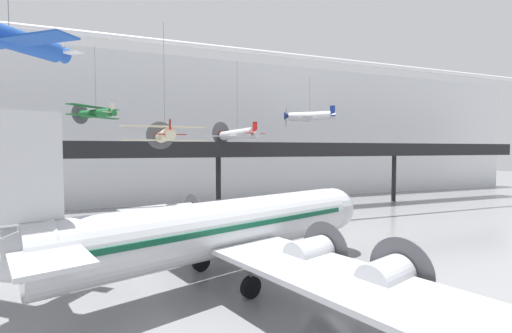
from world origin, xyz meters
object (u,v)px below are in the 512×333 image
(suspended_plane_silver_racer, at_px, (237,134))
(suspended_plane_cream_biplane, at_px, (165,135))
(suspended_plane_blue_trainer, at_px, (10,39))
(stanchion_barrier, at_px, (362,273))
(info_sign_pedestal, at_px, (427,276))
(airliner_silver_main, at_px, (218,229))
(suspended_plane_green_biplane, at_px, (96,113))
(suspended_plane_white_twin, at_px, (309,116))

(suspended_plane_silver_racer, xyz_separation_m, suspended_plane_cream_biplane, (-9.81, -10.08, -0.63))
(suspended_plane_cream_biplane, bearing_deg, suspended_plane_blue_trainer, 126.10)
(suspended_plane_silver_racer, relative_size, suspended_plane_cream_biplane, 0.95)
(suspended_plane_cream_biplane, distance_m, stanchion_barrier, 19.32)
(info_sign_pedestal, bearing_deg, airliner_silver_main, 150.91)
(suspended_plane_green_biplane, bearing_deg, info_sign_pedestal, 174.37)
(suspended_plane_white_twin, bearing_deg, suspended_plane_blue_trainer, 62.93)
(suspended_plane_cream_biplane, xyz_separation_m, stanchion_barrier, (11.70, -11.93, -9.70))
(suspended_plane_blue_trainer, distance_m, suspended_plane_silver_racer, 26.25)
(suspended_plane_white_twin, distance_m, info_sign_pedestal, 33.09)
(airliner_silver_main, xyz_separation_m, suspended_plane_silver_racer, (7.50, 19.62, 7.03))
(airliner_silver_main, relative_size, stanchion_barrier, 28.57)
(stanchion_barrier, xyz_separation_m, info_sign_pedestal, (3.54, -2.13, 0.13))
(suspended_plane_blue_trainer, bearing_deg, suspended_plane_silver_racer, 170.60)
(suspended_plane_cream_biplane, distance_m, suspended_plane_white_twin, 27.79)
(suspended_plane_green_biplane, bearing_deg, stanchion_barrier, 171.90)
(airliner_silver_main, xyz_separation_m, suspended_plane_white_twin, (20.63, 24.80, 10.15))
(suspended_plane_white_twin, xyz_separation_m, stanchion_barrier, (-11.23, -27.17, -13.44))
(suspended_plane_cream_biplane, distance_m, info_sign_pedestal, 22.84)
(suspended_plane_silver_racer, relative_size, suspended_plane_white_twin, 1.13)
(airliner_silver_main, relative_size, suspended_plane_cream_biplane, 2.83)
(suspended_plane_white_twin, bearing_deg, suspended_plane_silver_racer, 49.15)
(airliner_silver_main, bearing_deg, suspended_plane_silver_racer, 50.45)
(suspended_plane_green_biplane, xyz_separation_m, stanchion_barrier, (17.87, -21.72, -12.33))
(suspended_plane_blue_trainer, relative_size, suspended_plane_cream_biplane, 0.75)
(suspended_plane_white_twin, bearing_deg, suspended_plane_cream_biplane, 61.27)
(suspended_plane_green_biplane, relative_size, suspended_plane_blue_trainer, 1.01)
(airliner_silver_main, relative_size, suspended_plane_green_biplane, 3.74)
(suspended_plane_blue_trainer, xyz_separation_m, info_sign_pedestal, (24.44, -6.57, -14.57))
(suspended_plane_green_biplane, xyz_separation_m, suspended_plane_silver_racer, (15.98, 0.28, -2.01))
(suspended_plane_blue_trainer, xyz_separation_m, suspended_plane_white_twin, (32.13, 22.73, -1.26))
(airliner_silver_main, height_order, suspended_plane_blue_trainer, suspended_plane_blue_trainer)
(info_sign_pedestal, bearing_deg, suspended_plane_blue_trainer, 155.08)
(suspended_plane_white_twin, bearing_deg, suspended_plane_green_biplane, 38.27)
(airliner_silver_main, height_order, suspended_plane_white_twin, suspended_plane_white_twin)
(suspended_plane_white_twin, relative_size, stanchion_barrier, 8.43)
(suspended_plane_blue_trainer, height_order, suspended_plane_white_twin, suspended_plane_blue_trainer)
(suspended_plane_green_biplane, height_order, suspended_plane_cream_biplane, suspended_plane_green_biplane)
(suspended_plane_silver_racer, height_order, suspended_plane_white_twin, suspended_plane_white_twin)
(airliner_silver_main, distance_m, suspended_plane_blue_trainer, 16.33)
(stanchion_barrier, bearing_deg, suspended_plane_cream_biplane, 134.46)
(airliner_silver_main, relative_size, suspended_plane_white_twin, 3.39)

